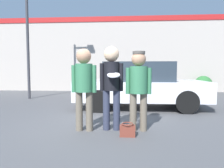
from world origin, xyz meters
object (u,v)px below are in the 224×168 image
at_px(person_middle_with_frisbee, 111,80).
at_px(person_right, 139,83).
at_px(parked_car_near, 139,85).
at_px(street_lamp, 31,13).
at_px(person_left, 84,82).
at_px(handbag, 127,130).
at_px(shrub, 203,84).

bearing_deg(person_middle_with_frisbee, person_right, -1.66).
distance_m(parked_car_near, street_lamp, 5.82).
xyz_separation_m(person_right, parked_car_near, (0.18, 2.59, -0.24)).
bearing_deg(person_left, handbag, -19.02).
bearing_deg(parked_car_near, shrub, 50.36).
bearing_deg(shrub, handbag, -119.19).
relative_size(person_right, parked_car_near, 0.39).
height_order(person_left, street_lamp, street_lamp).
relative_size(person_middle_with_frisbee, handbag, 5.97).
height_order(person_middle_with_frisbee, street_lamp, street_lamp).
bearing_deg(person_middle_with_frisbee, handbag, -50.27).
height_order(parked_car_near, handbag, parked_car_near).
bearing_deg(street_lamp, shrub, 18.27).
distance_m(parked_car_near, handbag, 3.09).
bearing_deg(shrub, person_right, -119.13).
xyz_separation_m(person_left, street_lamp, (-3.29, 4.53, 2.75)).
relative_size(shrub, handbag, 3.22).
distance_m(person_middle_with_frisbee, street_lamp, 6.48).
relative_size(person_middle_with_frisbee, street_lamp, 0.29).
xyz_separation_m(person_right, street_lamp, (-4.44, 4.45, 2.78)).
bearing_deg(person_left, parked_car_near, 63.52).
bearing_deg(handbag, person_middle_with_frisbee, 129.73).
distance_m(person_left, shrub, 8.99).
xyz_separation_m(person_middle_with_frisbee, shrub, (4.61, 7.23, -0.59)).
distance_m(street_lamp, shrub, 9.52).
distance_m(person_middle_with_frisbee, shrub, 8.60).
distance_m(person_left, handbag, 1.34).
xyz_separation_m(person_right, handbag, (-0.23, -0.40, -0.89)).
relative_size(parked_car_near, street_lamp, 0.68).
distance_m(person_left, person_middle_with_frisbee, 0.58).
distance_m(person_right, parked_car_near, 2.61).
xyz_separation_m(person_left, shrub, (5.19, 7.33, -0.56)).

